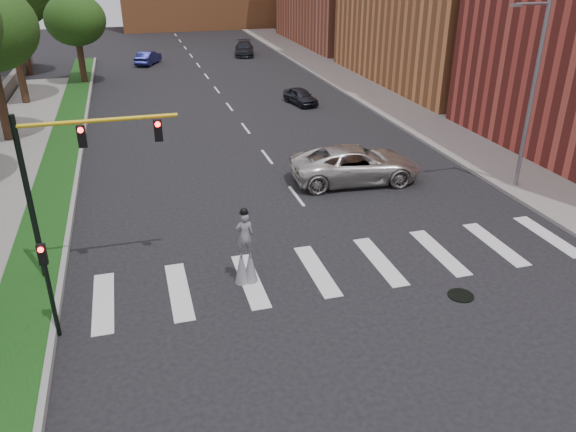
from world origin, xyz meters
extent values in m
plane|color=black|center=(0.00, 0.00, 0.00)|extent=(160.00, 160.00, 0.00)
cube|color=#123C11|center=(-11.50, 20.00, 0.12)|extent=(2.00, 60.00, 0.25)
cube|color=gray|center=(-10.45, 20.00, 0.14)|extent=(0.20, 60.00, 0.28)
cube|color=slate|center=(12.50, 25.00, 0.09)|extent=(5.00, 90.00, 0.18)
cylinder|color=black|center=(3.00, -2.00, 0.02)|extent=(0.90, 0.90, 0.04)
cylinder|color=slate|center=(11.00, 6.00, 4.50)|extent=(0.20, 0.20, 9.00)
cylinder|color=slate|center=(10.20, 6.00, 8.80)|extent=(1.80, 0.12, 0.12)
cube|color=slate|center=(9.30, 6.00, 8.75)|extent=(0.50, 0.18, 0.12)
cylinder|color=black|center=(-11.00, 3.00, 3.10)|extent=(0.20, 0.20, 6.20)
cylinder|color=gold|center=(-8.40, 3.00, 5.80)|extent=(5.20, 0.14, 0.14)
cube|color=black|center=(-9.00, 3.00, 5.30)|extent=(0.28, 0.18, 0.75)
cylinder|color=#FF0C0C|center=(-9.00, 2.90, 5.55)|extent=(0.18, 0.06, 0.18)
cube|color=black|center=(-6.50, 3.00, 5.30)|extent=(0.28, 0.18, 0.75)
cylinder|color=#FF0C0C|center=(-6.50, 2.90, 5.55)|extent=(0.18, 0.06, 0.18)
cylinder|color=black|center=(-10.30, -0.50, 1.50)|extent=(0.14, 0.14, 3.00)
cube|color=black|center=(-10.30, -0.50, 2.90)|extent=(0.25, 0.16, 0.65)
cylinder|color=#FF0C0C|center=(-10.30, -0.60, 3.10)|extent=(0.16, 0.05, 0.16)
cylinder|color=black|center=(-3.84, 0.96, 0.52)|extent=(0.07, 0.07, 1.03)
cylinder|color=black|center=(-4.16, 0.98, 0.52)|extent=(0.07, 0.07, 1.03)
cone|color=slate|center=(-3.84, 0.96, 0.65)|extent=(0.52, 0.52, 1.29)
cone|color=slate|center=(-4.16, 0.98, 0.65)|extent=(0.52, 0.52, 1.29)
imported|color=slate|center=(-4.00, 0.97, 1.90)|extent=(0.65, 0.45, 1.73)
sphere|color=black|center=(-4.00, 0.97, 2.82)|extent=(0.26, 0.26, 0.26)
cylinder|color=black|center=(-4.00, 0.97, 2.77)|extent=(0.34, 0.34, 0.02)
cube|color=yellow|center=(-3.99, 1.11, 2.37)|extent=(0.22, 0.05, 0.10)
imported|color=beige|center=(3.49, 9.06, 0.93)|extent=(6.89, 3.62, 1.85)
imported|color=black|center=(5.50, 25.28, 0.63)|extent=(2.21, 3.90, 1.25)
imported|color=navy|center=(-4.97, 45.76, 0.70)|extent=(3.07, 4.46, 1.39)
imported|color=black|center=(5.93, 48.62, 0.74)|extent=(3.03, 5.40, 1.48)
cylinder|color=black|center=(-14.89, 21.17, 2.68)|extent=(0.56, 0.56, 5.36)
cylinder|color=black|center=(-15.09, 30.96, 3.81)|extent=(0.56, 0.56, 7.61)
cylinder|color=black|center=(-16.32, 43.41, 2.79)|extent=(0.56, 0.56, 5.57)
cylinder|color=black|center=(-11.03, 37.50, 2.12)|extent=(0.56, 0.56, 4.23)
ellipsoid|color=#173610|center=(-11.03, 37.50, 5.51)|extent=(5.13, 5.13, 4.36)
camera|label=1|loc=(-7.31, -16.20, 10.92)|focal=35.00mm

